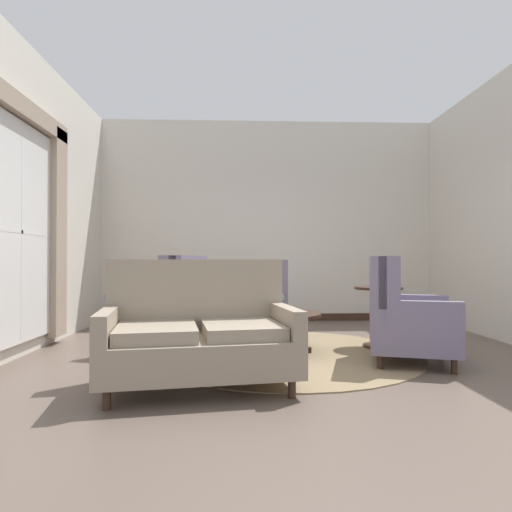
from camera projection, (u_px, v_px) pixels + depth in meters
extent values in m
plane|color=brown|center=(287.00, 360.00, 4.47)|extent=(8.39, 8.39, 0.00)
cube|color=silver|center=(268.00, 221.00, 7.49)|extent=(5.83, 0.08, 3.40)
cube|color=silver|center=(45.00, 204.00, 5.28)|extent=(0.08, 4.20, 3.40)
cube|color=silver|center=(505.00, 206.00, 5.50)|extent=(0.08, 4.20, 3.40)
cube|color=#382319|center=(268.00, 317.00, 7.41)|extent=(5.67, 0.03, 0.12)
cylinder|color=#847051|center=(284.00, 353.00, 4.77)|extent=(2.93, 2.93, 0.01)
cube|color=silver|center=(19.00, 232.00, 4.55)|extent=(0.03, 1.29, 2.23)
cube|color=white|center=(21.00, 232.00, 4.55)|extent=(0.02, 1.37, 2.31)
cube|color=white|center=(21.00, 232.00, 4.55)|extent=(0.02, 0.04, 2.23)
cube|color=white|center=(21.00, 232.00, 4.55)|extent=(0.02, 1.29, 0.04)
cube|color=tan|center=(58.00, 232.00, 5.38)|extent=(0.10, 0.32, 2.53)
cube|color=tan|center=(26.00, 110.00, 4.57)|extent=(0.10, 1.97, 0.20)
cylinder|color=#382319|center=(278.00, 314.00, 4.80)|extent=(0.94, 0.94, 0.04)
cylinder|color=#382319|center=(278.00, 333.00, 4.80)|extent=(0.10, 0.10, 0.37)
cube|color=#382319|center=(298.00, 350.00, 4.79)|extent=(0.28, 0.08, 0.07)
cube|color=#382319|center=(265.00, 347.00, 4.97)|extent=(0.22, 0.26, 0.07)
cube|color=#382319|center=(271.00, 354.00, 4.59)|extent=(0.17, 0.28, 0.07)
cylinder|color=#4C7A66|center=(277.00, 311.00, 4.86)|extent=(0.09, 0.09, 0.02)
ellipsoid|color=#4C7A66|center=(277.00, 300.00, 4.86)|extent=(0.17, 0.17, 0.22)
cylinder|color=#4C7A66|center=(277.00, 286.00, 4.86)|extent=(0.07, 0.07, 0.08)
torus|color=#4C7A66|center=(277.00, 282.00, 4.86)|extent=(0.13, 0.13, 0.02)
cube|color=gray|center=(200.00, 354.00, 3.46)|extent=(1.62, 1.10, 0.28)
cube|color=gray|center=(197.00, 294.00, 3.82)|extent=(1.51, 0.38, 0.61)
cube|color=gray|center=(157.00, 332.00, 3.35)|extent=(0.70, 0.76, 0.10)
cube|color=gray|center=(242.00, 330.00, 3.48)|extent=(0.70, 0.76, 0.10)
cube|color=gray|center=(106.00, 326.00, 3.27)|extent=(0.23, 0.78, 0.23)
cube|color=gray|center=(287.00, 321.00, 3.55)|extent=(0.23, 0.78, 0.23)
cylinder|color=#382319|center=(107.00, 399.00, 2.98)|extent=(0.06, 0.06, 0.14)
cylinder|color=#382319|center=(292.00, 388.00, 3.23)|extent=(0.06, 0.06, 0.14)
cylinder|color=#382319|center=(118.00, 373.00, 3.67)|extent=(0.06, 0.06, 0.14)
cylinder|color=#382319|center=(270.00, 366.00, 3.93)|extent=(0.06, 0.06, 0.14)
cube|color=slate|center=(412.00, 335.00, 4.33)|extent=(1.00, 1.04, 0.28)
cube|color=slate|center=(377.00, 288.00, 4.42)|extent=(0.37, 0.86, 0.64)
cube|color=slate|center=(389.00, 282.00, 4.03)|extent=(0.22, 0.15, 0.49)
cube|color=slate|center=(385.00, 279.00, 4.76)|extent=(0.22, 0.15, 0.49)
cube|color=slate|center=(422.00, 314.00, 3.96)|extent=(0.70, 0.29, 0.23)
cube|color=slate|center=(413.00, 306.00, 4.69)|extent=(0.70, 0.29, 0.23)
cylinder|color=#382319|center=(454.00, 366.00, 3.92)|extent=(0.06, 0.06, 0.14)
cylinder|color=#382319|center=(441.00, 351.00, 4.59)|extent=(0.06, 0.06, 0.14)
cylinder|color=#382319|center=(380.00, 362.00, 4.07)|extent=(0.06, 0.06, 0.14)
cylinder|color=#382319|center=(377.00, 348.00, 4.74)|extent=(0.06, 0.06, 0.14)
cube|color=slate|center=(254.00, 316.00, 5.90)|extent=(0.82, 0.92, 0.27)
cube|color=slate|center=(257.00, 284.00, 5.54)|extent=(0.78, 0.17, 0.62)
cube|color=slate|center=(282.00, 278.00, 5.66)|extent=(0.11, 0.20, 0.47)
cube|color=slate|center=(230.00, 278.00, 5.60)|extent=(0.11, 0.20, 0.47)
cube|color=slate|center=(279.00, 297.00, 5.98)|extent=(0.13, 0.79, 0.22)
cube|color=slate|center=(229.00, 297.00, 5.93)|extent=(0.13, 0.79, 0.22)
cylinder|color=#382319|center=(274.00, 327.00, 6.28)|extent=(0.06, 0.06, 0.14)
cylinder|color=#382319|center=(231.00, 327.00, 6.23)|extent=(0.06, 0.06, 0.14)
cylinder|color=#382319|center=(281.00, 335.00, 5.57)|extent=(0.06, 0.06, 0.14)
cylinder|color=#382319|center=(232.00, 336.00, 5.51)|extent=(0.06, 0.06, 0.14)
cube|color=slate|center=(158.00, 326.00, 4.89)|extent=(1.05, 0.97, 0.29)
cube|color=slate|center=(189.00, 285.00, 4.81)|extent=(0.34, 0.77, 0.64)
cube|color=slate|center=(193.00, 277.00, 5.16)|extent=(0.22, 0.15, 0.49)
cube|color=slate|center=(169.00, 279.00, 4.51)|extent=(0.22, 0.15, 0.49)
cube|color=slate|center=(167.00, 300.00, 5.23)|extent=(0.77, 0.31, 0.24)
cube|color=slate|center=(140.00, 305.00, 4.59)|extent=(0.77, 0.31, 0.24)
cylinder|color=#382319|center=(142.00, 339.00, 5.27)|extent=(0.06, 0.06, 0.14)
cylinder|color=#382319|center=(115.00, 349.00, 4.68)|extent=(0.06, 0.06, 0.14)
cylinder|color=#382319|center=(198.00, 342.00, 5.10)|extent=(0.06, 0.06, 0.14)
cylinder|color=#382319|center=(177.00, 352.00, 4.52)|extent=(0.06, 0.06, 0.14)
cylinder|color=#382319|center=(378.00, 288.00, 5.10)|extent=(0.55, 0.55, 0.03)
cylinder|color=#382319|center=(378.00, 319.00, 5.09)|extent=(0.07, 0.07, 0.68)
cylinder|color=#382319|center=(379.00, 346.00, 5.09)|extent=(0.36, 0.36, 0.04)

